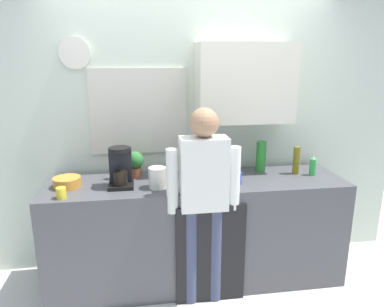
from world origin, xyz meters
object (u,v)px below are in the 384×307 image
at_px(dish_soap, 313,167).
at_px(storage_canister, 157,178).
at_px(bottle_amber_beer, 119,166).
at_px(coffee_maker, 121,169).
at_px(bottle_red_vinegar, 202,168).
at_px(person_at_sink, 204,192).
at_px(cup_blue_mug, 237,178).
at_px(potted_plant, 135,163).
at_px(bottle_clear_soda, 261,156).
at_px(cup_yellow_cup, 61,193).
at_px(bottle_olive_oil, 296,160).
at_px(mixing_bowl, 67,182).
at_px(bottle_dark_sauce, 214,172).

relative_size(dish_soap, storage_canister, 1.06).
bearing_deg(bottle_amber_beer, coffee_maker, -83.01).
relative_size(bottle_red_vinegar, person_at_sink, 0.14).
bearing_deg(dish_soap, cup_blue_mug, -170.57).
bearing_deg(potted_plant, bottle_clear_soda, 0.48).
height_order(coffee_maker, cup_yellow_cup, coffee_maker).
bearing_deg(coffee_maker, cup_blue_mug, -5.11).
height_order(bottle_amber_beer, bottle_olive_oil, bottle_olive_oil).
height_order(bottle_clear_soda, mixing_bowl, bottle_clear_soda).
distance_m(coffee_maker, potted_plant, 0.24).
distance_m(bottle_clear_soda, dish_soap, 0.46).
xyz_separation_m(cup_yellow_cup, storage_canister, (0.72, 0.12, 0.04)).
bearing_deg(cup_blue_mug, coffee_maker, 174.89).
height_order(dish_soap, storage_canister, dish_soap).
bearing_deg(bottle_olive_oil, bottle_amber_beer, 177.14).
height_order(bottle_olive_oil, cup_blue_mug, bottle_olive_oil).
bearing_deg(storage_canister, potted_plant, 120.86).
bearing_deg(cup_yellow_cup, dish_soap, 6.70).
bearing_deg(cup_blue_mug, mixing_bowl, 174.93).
height_order(bottle_clear_soda, storage_canister, bottle_clear_soda).
relative_size(cup_blue_mug, person_at_sink, 0.06).
height_order(bottle_amber_beer, cup_blue_mug, bottle_amber_beer).
height_order(bottle_olive_oil, storage_canister, bottle_olive_oil).
height_order(storage_canister, person_at_sink, person_at_sink).
distance_m(bottle_dark_sauce, person_at_sink, 0.29).
relative_size(bottle_red_vinegar, cup_yellow_cup, 2.59).
xyz_separation_m(cup_yellow_cup, dish_soap, (2.10, 0.25, 0.04)).
bearing_deg(bottle_olive_oil, dish_soap, -25.77).
height_order(coffee_maker, storage_canister, coffee_maker).
height_order(bottle_amber_beer, mixing_bowl, bottle_amber_beer).
relative_size(cup_yellow_cup, mixing_bowl, 0.39).
xyz_separation_m(bottle_amber_beer, bottle_olive_oil, (1.57, -0.08, 0.01)).
xyz_separation_m(cup_blue_mug, person_at_sink, (-0.31, -0.19, -0.04)).
bearing_deg(bottle_olive_oil, storage_canister, -171.47).
relative_size(coffee_maker, mixing_bowl, 1.50).
bearing_deg(cup_yellow_cup, bottle_olive_oil, 8.92).
xyz_separation_m(bottle_amber_beer, cup_blue_mug, (0.97, -0.26, -0.06)).
distance_m(bottle_amber_beer, dish_soap, 1.70).
bearing_deg(dish_soap, mixing_bowl, 179.96).
distance_m(bottle_amber_beer, person_at_sink, 0.80).
bearing_deg(storage_canister, bottle_clear_soda, 17.57).
xyz_separation_m(coffee_maker, bottle_olive_oil, (1.54, 0.10, -0.02)).
xyz_separation_m(bottle_olive_oil, potted_plant, (-1.43, 0.11, 0.01)).
xyz_separation_m(bottle_red_vinegar, mixing_bowl, (-1.11, -0.01, -0.07)).
relative_size(bottle_olive_oil, bottle_dark_sauce, 1.39).
distance_m(coffee_maker, cup_blue_mug, 0.95).
relative_size(bottle_dark_sauce, potted_plant, 0.78).
relative_size(bottle_clear_soda, potted_plant, 1.22).
distance_m(potted_plant, person_at_sink, 0.72).
height_order(bottle_clear_soda, cup_yellow_cup, bottle_clear_soda).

